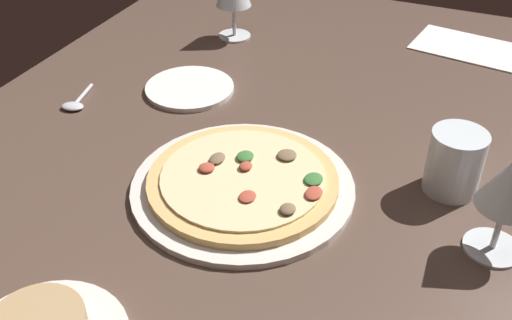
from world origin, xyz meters
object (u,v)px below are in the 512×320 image
Objects in this scene: paper_menu at (468,47)px; spoon at (75,104)px; pizza_main at (243,183)px; water_glass at (454,166)px; wine_glass_near at (512,185)px; side_plate at (190,88)px.

paper_menu is 79.91cm from spoon.
spoon is at bearing 75.01° from pizza_main.
water_glass is 0.97× the size of spoon.
wine_glass_near is 0.70× the size of paper_menu.
pizza_main reaches higher than paper_menu.
wine_glass_near is 62.05cm from paper_menu.
spoon reaches higher than side_plate.
paper_menu is (60.24, 10.70, -10.35)cm from wine_glass_near.
water_glass is at bearing 33.72° from wine_glass_near.
water_glass is 64.69cm from spoon.
side_plate reaches higher than paper_menu.
water_glass reaches higher than spoon.
side_plate is at bearing 77.41° from water_glass.
pizza_main reaches higher than side_plate.
water_glass is at bearing -102.59° from side_plate.
pizza_main is 3.41× the size of water_glass.
side_plate is (21.42, 55.60, -10.05)cm from wine_glass_near.
water_glass is 0.44× the size of paper_menu.
spoon is at bearing 83.21° from wine_glass_near.
side_plate is 1.66× the size of spoon.
pizza_main is 31.09cm from side_plate.
water_glass reaches higher than paper_menu.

